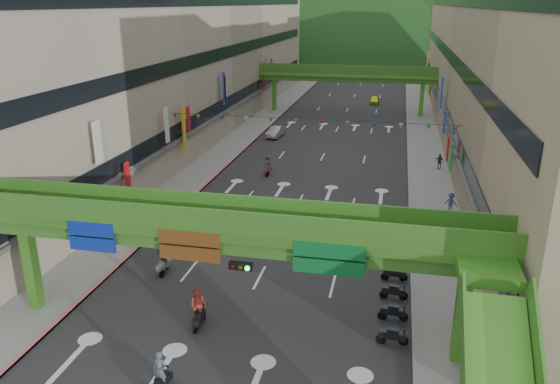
% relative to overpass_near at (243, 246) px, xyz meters
% --- Properties ---
extents(road_slab, '(18.00, 140.00, 0.02)m').
position_rel_overpass_near_xyz_m(road_slab, '(-0.93, 44.62, -5.20)').
color(road_slab, '#28282B').
rests_on(road_slab, ground).
extents(sidewalk_left, '(4.00, 140.00, 0.15)m').
position_rel_overpass_near_xyz_m(sidewalk_left, '(-11.93, 44.62, -5.13)').
color(sidewalk_left, gray).
rests_on(sidewalk_left, ground).
extents(sidewalk_right, '(4.00, 140.00, 0.15)m').
position_rel_overpass_near_xyz_m(sidewalk_right, '(10.07, 44.62, -5.13)').
color(sidewalk_right, gray).
rests_on(sidewalk_right, ground).
extents(curb_left, '(0.20, 140.00, 0.18)m').
position_rel_overpass_near_xyz_m(curb_left, '(-10.03, 44.62, -5.12)').
color(curb_left, '#CC5959').
rests_on(curb_left, ground).
extents(curb_right, '(0.20, 140.00, 0.18)m').
position_rel_overpass_near_xyz_m(curb_right, '(8.17, 44.62, -5.12)').
color(curb_right, gray).
rests_on(curb_right, ground).
extents(building_row_left, '(12.80, 95.00, 19.00)m').
position_rel_overpass_near_xyz_m(building_row_left, '(-19.86, 44.62, 4.25)').
color(building_row_left, '#9E937F').
rests_on(building_row_left, ground).
extents(building_row_right, '(12.80, 95.00, 19.00)m').
position_rel_overpass_near_xyz_m(building_row_right, '(18.00, 44.62, 4.25)').
color(building_row_right, gray).
rests_on(building_row_right, ground).
extents(overpass_near, '(28.00, 12.27, 7.10)m').
position_rel_overpass_near_xyz_m(overpass_near, '(0.00, 0.00, 0.00)').
color(overpass_near, '#4C9E2D').
rests_on(overpass_near, ground).
extents(overpass_far, '(28.00, 2.20, 7.10)m').
position_rel_overpass_near_xyz_m(overpass_far, '(-0.93, 59.62, 0.20)').
color(overpass_far, '#4C9E2D').
rests_on(overpass_far, ground).
extents(hill_left, '(168.00, 140.00, 112.00)m').
position_rel_overpass_near_xyz_m(hill_left, '(-15.93, 154.62, -5.21)').
color(hill_left, '#1C4419').
rests_on(hill_left, ground).
extents(hill_right, '(208.00, 176.00, 128.00)m').
position_rel_overpass_near_xyz_m(hill_right, '(24.07, 174.62, -5.21)').
color(hill_right, '#1C4419').
rests_on(hill_right, ground).
extents(bunting_string, '(26.00, 0.36, 0.47)m').
position_rel_overpass_near_xyz_m(bunting_string, '(-0.93, 24.62, 0.75)').
color(bunting_string, black).
rests_on(bunting_string, ground).
extents(scooter_rider_near, '(0.71, 1.59, 2.05)m').
position_rel_overpass_near_xyz_m(scooter_rider_near, '(-2.48, -4.38, -4.25)').
color(scooter_rider_near, black).
rests_on(scooter_rider_near, ground).
extents(scooter_rider_mid, '(0.93, 1.60, 2.19)m').
position_rel_overpass_near_xyz_m(scooter_rider_mid, '(-2.66, 0.79, -4.07)').
color(scooter_rider_mid, black).
rests_on(scooter_rider_mid, ground).
extents(scooter_rider_left, '(1.02, 1.60, 2.01)m').
position_rel_overpass_near_xyz_m(scooter_rider_left, '(-6.84, 5.95, -4.21)').
color(scooter_rider_left, gray).
rests_on(scooter_rider_left, ground).
extents(scooter_rider_far, '(0.87, 1.60, 2.00)m').
position_rel_overpass_near_xyz_m(scooter_rider_far, '(-5.25, 27.03, -4.20)').
color(scooter_rider_far, maroon).
rests_on(scooter_rider_far, ground).
extents(parked_scooter_row, '(1.60, 7.17, 1.08)m').
position_rel_overpass_near_xyz_m(parked_scooter_row, '(7.11, 4.62, -4.68)').
color(parked_scooter_row, black).
rests_on(parked_scooter_row, ground).
extents(car_silver, '(1.78, 4.15, 1.33)m').
position_rel_overpass_near_xyz_m(car_silver, '(-7.93, 42.69, -4.54)').
color(car_silver, '#9D9CA5').
rests_on(car_silver, ground).
extents(car_yellow, '(1.55, 3.78, 1.28)m').
position_rel_overpass_near_xyz_m(car_yellow, '(2.92, 69.18, -4.57)').
color(car_yellow, yellow).
rests_on(car_yellow, ground).
extents(pedestrian_red, '(0.96, 0.88, 1.60)m').
position_rel_overpass_near_xyz_m(pedestrian_red, '(9.38, 11.21, -4.41)').
color(pedestrian_red, maroon).
rests_on(pedestrian_red, ground).
extents(pedestrian_dark, '(0.96, 0.70, 1.52)m').
position_rel_overpass_near_xyz_m(pedestrian_dark, '(11.10, 32.25, -4.45)').
color(pedestrian_dark, '#22242A').
rests_on(pedestrian_dark, ground).
extents(pedestrian_blue, '(0.86, 0.73, 1.57)m').
position_rel_overpass_near_xyz_m(pedestrian_blue, '(11.27, 20.18, -4.42)').
color(pedestrian_blue, '#303255').
rests_on(pedestrian_blue, ground).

